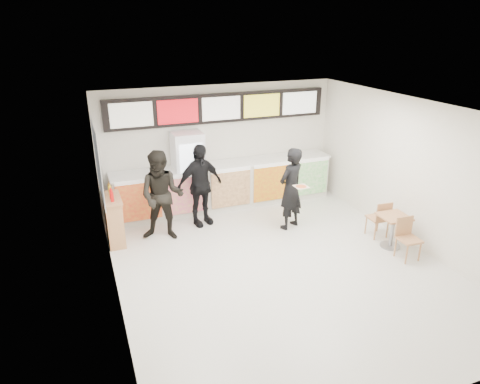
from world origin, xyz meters
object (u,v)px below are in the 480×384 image
drinks_fridge (189,173)px  customer_left (162,196)px  customer_main (291,189)px  condiment_ledge (114,219)px  customer_mid (200,185)px  cafe_table (393,225)px  service_counter (226,185)px

drinks_fridge → customer_left: (-0.88, -1.15, -0.02)m
customer_main → condiment_ledge: (-3.77, 0.72, -0.42)m
drinks_fridge → customer_main: (1.89, -1.65, -0.06)m
customer_mid → customer_main: bearing=-40.2°
condiment_ledge → drinks_fridge: bearing=26.2°
drinks_fridge → customer_mid: 0.75m
customer_mid → condiment_ledge: bearing=171.5°
customer_main → customer_mid: (-1.83, 0.91, 0.02)m
customer_mid → cafe_table: 4.23m
condiment_ledge → customer_main: bearing=-10.9°
drinks_fridge → customer_main: size_ratio=1.07×
service_counter → drinks_fridge: drinks_fridge is taller
condiment_ledge → customer_mid: bearing=5.3°
drinks_fridge → cafe_table: bearing=-43.4°
service_counter → customer_left: bearing=-148.0°
service_counter → customer_mid: (-0.88, -0.73, 0.38)m
customer_main → customer_left: customer_left is taller
customer_main → cafe_table: 2.26m
service_counter → customer_mid: bearing=-140.2°
customer_main → customer_mid: bearing=-50.5°
customer_main → customer_mid: customer_mid is taller
service_counter → cafe_table: 4.08m
customer_main → cafe_table: customer_main is taller
customer_mid → drinks_fridge: bearing=80.5°
service_counter → condiment_ledge: size_ratio=4.60×
customer_mid → customer_left: bearing=-170.4°
customer_main → customer_mid: size_ratio=0.98×
customer_left → cafe_table: 4.82m
customer_left → condiment_ledge: bearing=-169.3°
service_counter → customer_main: size_ratio=2.97×
drinks_fridge → customer_mid: (0.06, -0.75, -0.05)m
condiment_ledge → service_counter: bearing=17.9°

